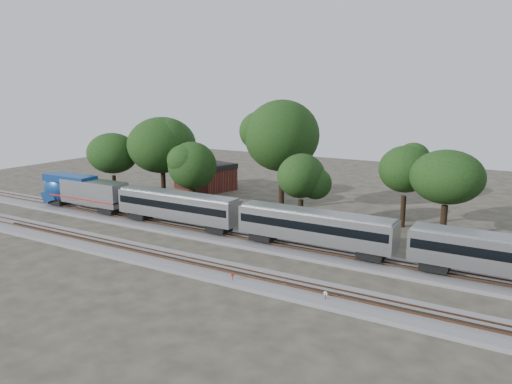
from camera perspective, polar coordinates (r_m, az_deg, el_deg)
ground at (r=52.85m, az=-1.35°, el=-8.01°), size 160.00×160.00×0.00m
track_far at (r=57.67m, az=1.84°, el=-6.08°), size 160.00×5.00×0.73m
track_near at (r=49.65m, az=-3.84°, el=-9.11°), size 160.00×5.00×0.73m
switch_stand_red at (r=47.13m, az=-2.69°, el=-9.71°), size 0.31×0.06×0.99m
switch_stand_white at (r=43.40m, az=7.93°, el=-11.66°), size 0.35×0.06×1.09m
switch_lever at (r=44.97m, az=1.27°, el=-11.44°), size 0.58×0.47×0.30m
brick_building at (r=90.68m, az=-5.82°, el=1.86°), size 11.33×9.18×4.78m
tree_0 at (r=82.57m, az=-16.09°, el=4.27°), size 7.93×7.93×11.18m
tree_1 at (r=79.63m, az=-10.70°, el=5.28°), size 9.36×9.36×13.19m
tree_2 at (r=73.92m, az=-7.31°, el=2.99°), size 6.88×6.88×9.70m
tree_3 at (r=73.78m, az=2.99°, el=6.43°), size 11.25×11.25×15.86m
tree_4 at (r=64.25m, az=5.20°, el=1.83°), size 6.99×6.99×9.86m
tree_5 at (r=67.00m, az=16.72°, el=2.51°), size 7.83×7.83×11.04m
tree_6 at (r=63.65m, az=20.99°, el=1.59°), size 7.64×7.64×10.77m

